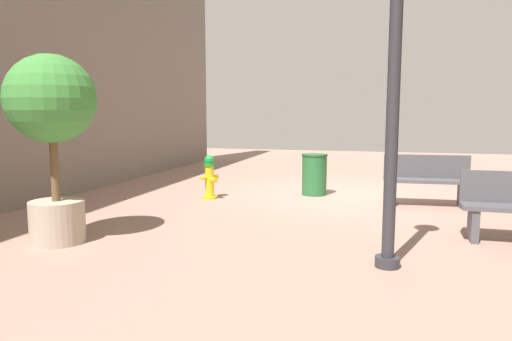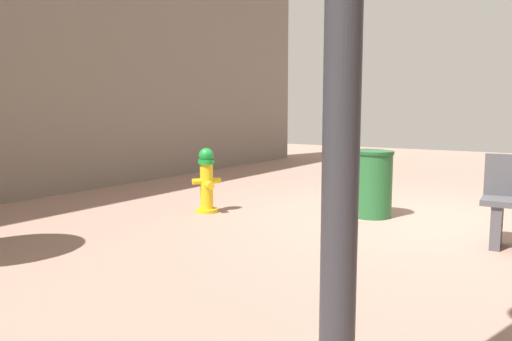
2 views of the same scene
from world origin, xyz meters
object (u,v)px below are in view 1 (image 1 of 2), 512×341
object	(u,v)px
street_lamp	(395,62)
trash_bin	(314,174)
planter_tree	(52,119)
fire_hydrant	(210,177)
bench_near	(427,180)

from	to	relation	value
street_lamp	trash_bin	size ratio (longest dim) A/B	4.18
planter_tree	street_lamp	world-z (taller)	street_lamp
planter_tree	street_lamp	xyz separation A→B (m)	(-4.29, -0.11, 0.63)
planter_tree	trash_bin	xyz separation A→B (m)	(-2.82, -4.57, -1.22)
fire_hydrant	planter_tree	size ratio (longest dim) A/B	0.36
street_lamp	planter_tree	bearing A→B (deg)	1.48
bench_near	street_lamp	bearing A→B (deg)	79.16
bench_near	planter_tree	xyz separation A→B (m)	(5.03, 3.98, 1.17)
bench_near	planter_tree	distance (m)	6.52
fire_hydrant	bench_near	size ratio (longest dim) A/B	0.56
bench_near	trash_bin	size ratio (longest dim) A/B	1.81
bench_near	planter_tree	size ratio (longest dim) A/B	0.63
bench_near	street_lamp	xyz separation A→B (m)	(0.74, 3.87, 1.80)
planter_tree	street_lamp	distance (m)	4.33
fire_hydrant	planter_tree	distance (m)	3.87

